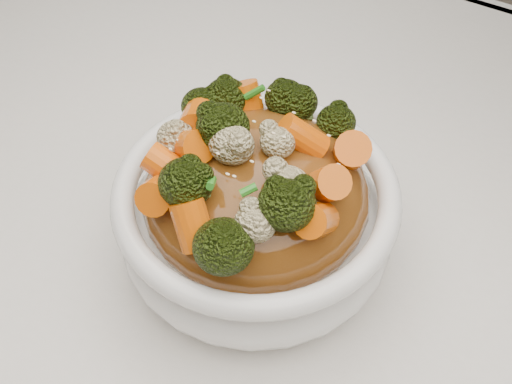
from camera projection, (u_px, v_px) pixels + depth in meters
The scene contains 9 objects.
dining_table at pixel (256, 375), 0.80m from camera, with size 1.20×0.80×0.75m, color brown.
tablecloth at pixel (256, 206), 0.53m from camera, with size 1.20×0.80×0.04m, color silver.
bowl at pixel (256, 219), 0.45m from camera, with size 0.20×0.20×0.08m, color white, non-canonical shape.
sauce_base at pixel (256, 195), 0.42m from camera, with size 0.16×0.16×0.09m, color #613510.
carrots at pixel (256, 135), 0.38m from camera, with size 0.16×0.16×0.05m, color #D95A07, non-canonical shape.
broccoli at pixel (256, 136), 0.38m from camera, with size 0.16×0.16×0.04m, color black, non-canonical shape.
cauliflower at pixel (256, 138), 0.38m from camera, with size 0.16×0.16×0.03m, color #C9BC89, non-canonical shape.
scallions at pixel (256, 134), 0.38m from camera, with size 0.12×0.12×0.02m, color #25731A, non-canonical shape.
sesame_seeds at pixel (256, 134), 0.38m from camera, with size 0.15×0.15×0.01m, color beige, non-canonical shape.
Camera 1 is at (0.18, -0.29, 1.14)m, focal length 42.00 mm.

